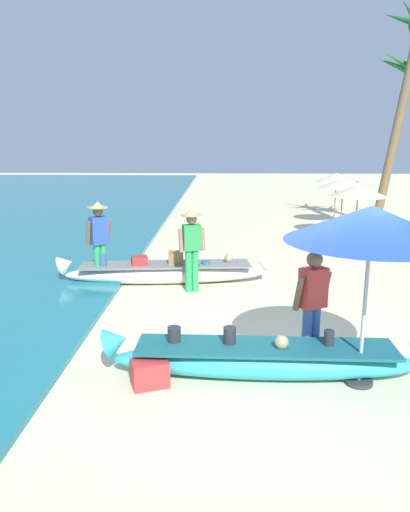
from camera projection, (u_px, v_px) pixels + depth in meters
The scene contains 11 objects.
ground_plane at pixel (288, 353), 7.20m from camera, with size 80.00×80.00×0.00m, color beige.
boat_cyan_foreground at pixel (265, 359), 6.46m from camera, with size 4.40×0.74×0.70m.
boat_white_midground at pixel (166, 272), 10.71m from camera, with size 4.75×1.11×0.72m.
person_vendor_hatted at pixel (192, 244), 9.93m from camera, with size 0.58×0.44×1.75m.
person_tourist_customer at pixel (312, 302), 6.66m from camera, with size 0.57×0.44×1.64m.
person_vendor_assistant at pixel (99, 237), 10.37m from camera, with size 0.56×0.49×1.84m.
patio_umbrella_large at pixel (371, 224), 5.82m from camera, with size 2.10×2.10×2.34m.
parasol_row_0 at pixel (358, 191), 13.23m from camera, with size 1.60×1.60×1.91m.
parasol_row_1 at pixel (343, 183), 15.57m from camera, with size 1.60×1.60×1.91m.
parasol_row_2 at pixel (337, 177), 17.93m from camera, with size 1.60×1.60×1.91m.
cooler_box at pixel (150, 373), 6.22m from camera, with size 0.46×0.31×0.34m, color #C63838.
Camera 1 is at (-1.02, -6.70, 3.10)m, focal length 33.91 mm.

